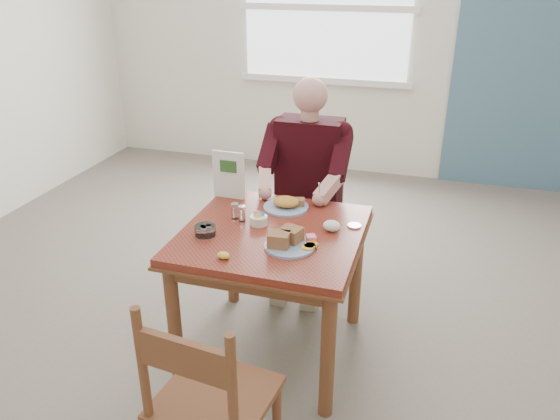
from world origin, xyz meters
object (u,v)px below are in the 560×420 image
(table, at_px, (272,250))
(far_plate, at_px, (287,204))
(chair_near, at_px, (209,404))
(chair_far, at_px, (309,215))
(near_plate, at_px, (288,241))
(diner, at_px, (307,172))

(table, relative_size, far_plate, 3.01)
(far_plate, bearing_deg, chair_near, -87.61)
(chair_far, bearing_deg, near_plate, -82.32)
(table, height_order, near_plate, near_plate)
(chair_near, xyz_separation_m, diner, (-0.05, 1.65, 0.33))
(chair_far, distance_m, chair_near, 1.74)
(table, height_order, far_plate, far_plate)
(chair_far, distance_m, diner, 0.34)
(chair_far, bearing_deg, diner, -89.99)
(far_plate, bearing_deg, chair_far, 89.54)
(table, height_order, diner, diner)
(chair_near, bearing_deg, near_plate, 84.41)
(chair_far, relative_size, chair_near, 1.00)
(diner, relative_size, far_plate, 4.53)
(chair_far, xyz_separation_m, far_plate, (-0.00, -0.51, 0.30))
(chair_far, xyz_separation_m, diner, (0.00, -0.09, 0.33))
(chair_near, xyz_separation_m, near_plate, (0.08, 0.81, 0.30))
(chair_far, relative_size, near_plate, 3.54)
(chair_near, height_order, diner, diner)
(table, bearing_deg, far_plate, 90.83)
(chair_far, xyz_separation_m, near_plate, (0.13, -0.93, 0.30))
(near_plate, bearing_deg, diner, 98.48)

